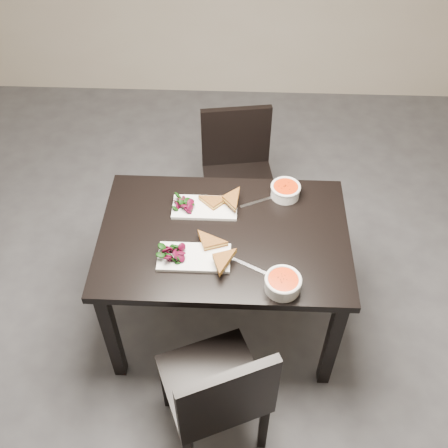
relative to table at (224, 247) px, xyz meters
name	(u,v)px	position (x,y,z in m)	size (l,w,h in m)	color
ground	(187,338)	(-0.20, -0.13, -0.65)	(5.00, 5.00, 0.00)	#47474C
room_shell	(158,33)	(-0.20, -0.13, 1.18)	(5.02, 5.02, 2.81)	beige
table	(224,247)	(0.00, 0.00, 0.00)	(1.20, 0.80, 0.75)	black
chair_near	(219,393)	(0.01, -0.68, -0.17)	(0.55, 0.55, 0.85)	black
chair_far	(238,169)	(0.05, 0.78, -0.17)	(0.48, 0.48, 0.85)	black
plate_near	(194,257)	(-0.13, -0.16, 0.11)	(0.33, 0.17, 0.02)	white
sandwich_near	(208,250)	(-0.07, -0.14, 0.14)	(0.17, 0.12, 0.05)	#A05B21
salad_near	(172,252)	(-0.23, -0.16, 0.14)	(0.10, 0.09, 0.05)	black
soup_bowl_near	(283,283)	(0.27, -0.31, 0.14)	(0.16, 0.16, 0.07)	white
cutlery_near	(249,266)	(0.12, -0.19, 0.10)	(0.18, 0.02, 0.00)	silver
plate_far	(205,208)	(-0.10, 0.17, 0.11)	(0.32, 0.16, 0.02)	white
sandwich_far	(218,205)	(-0.04, 0.15, 0.14)	(0.16, 0.12, 0.05)	#A05B21
salad_far	(185,203)	(-0.20, 0.17, 0.14)	(0.10, 0.09, 0.04)	black
soup_bowl_far	(285,190)	(0.30, 0.28, 0.14)	(0.15, 0.15, 0.07)	white
cutlery_far	(256,202)	(0.15, 0.22, 0.10)	(0.18, 0.02, 0.00)	silver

